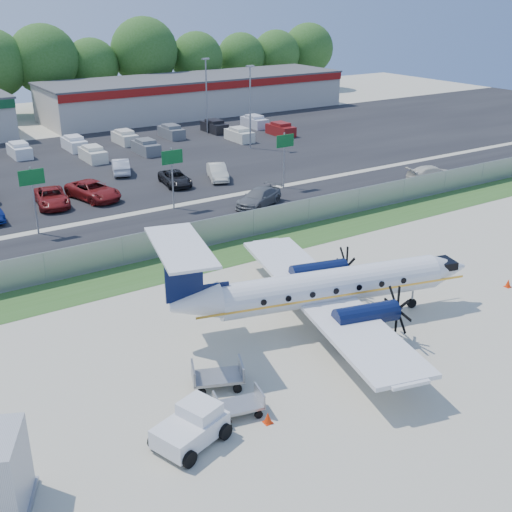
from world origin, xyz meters
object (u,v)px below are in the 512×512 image
pushback_tug (192,426)px  baggage_cart_near (239,405)px  aircraft (324,287)px  baggage_cart_far (218,376)px

pushback_tug → baggage_cart_near: 2.49m
aircraft → baggage_cart_far: aircraft is taller
aircraft → baggage_cart_far: size_ratio=6.81×
baggage_cart_near → pushback_tug: bearing=-168.3°
pushback_tug → baggage_cart_far: bearing=45.5°
baggage_cart_far → aircraft: bearing=15.7°
aircraft → baggage_cart_near: (-8.00, -4.42, -1.62)m
pushback_tug → baggage_cart_near: pushback_tug is taller
baggage_cart_far → baggage_cart_near: bearing=-97.0°
aircraft → pushback_tug: (-10.43, -4.92, -1.36)m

